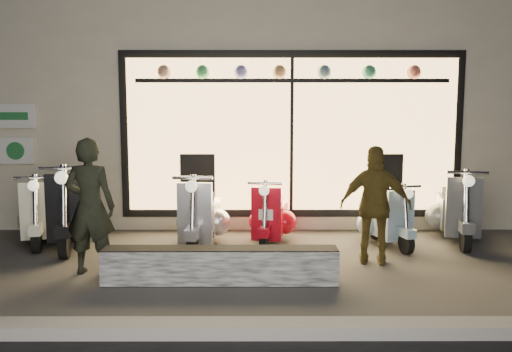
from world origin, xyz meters
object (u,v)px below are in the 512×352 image
at_px(woman, 376,206).
at_px(man, 90,207).
at_px(scooter_red, 271,217).
at_px(scooter_silver, 202,217).
at_px(graffiti_barrier, 220,265).

bearing_deg(woman, man, 19.33).
bearing_deg(scooter_red, woman, -31.58).
relative_size(scooter_silver, man, 0.90).
distance_m(man, woman, 3.43).
xyz_separation_m(graffiti_barrier, man, (-1.53, 0.34, 0.60)).
distance_m(graffiti_barrier, man, 1.68).
xyz_separation_m(graffiti_barrier, woman, (1.88, 0.74, 0.54)).
relative_size(scooter_silver, scooter_red, 1.10).
bearing_deg(man, graffiti_barrier, 171.80).
bearing_deg(graffiti_barrier, scooter_silver, 102.92).
distance_m(graffiti_barrier, woman, 2.09).
relative_size(scooter_red, woman, 0.88).
xyz_separation_m(scooter_red, man, (-2.15, -1.51, 0.43)).
relative_size(graffiti_barrier, woman, 1.74).
height_order(scooter_silver, scooter_red, scooter_silver).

